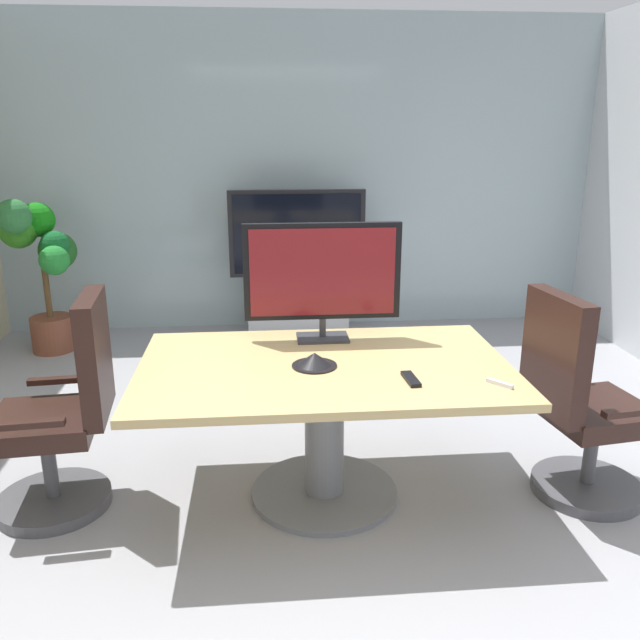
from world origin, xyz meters
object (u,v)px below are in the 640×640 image
(tv_monitor, at_px, (323,275))
(wall_display_unit, at_px, (298,287))
(potted_plant, at_px, (41,258))
(conference_phone, at_px, (314,360))
(office_chair_right, at_px, (579,415))
(remote_control, at_px, (411,379))
(office_chair_left, at_px, (65,422))
(conference_table, at_px, (324,400))

(tv_monitor, relative_size, wall_display_unit, 0.64)
(potted_plant, relative_size, conference_phone, 5.93)
(office_chair_right, height_order, remote_control, office_chair_right)
(office_chair_left, relative_size, tv_monitor, 1.30)
(conference_table, height_order, conference_phone, conference_phone)
(wall_display_unit, height_order, remote_control, wall_display_unit)
(office_chair_left, distance_m, tv_monitor, 1.50)
(office_chair_left, bearing_deg, conference_table, 83.83)
(conference_phone, bearing_deg, remote_control, -27.76)
(wall_display_unit, bearing_deg, tv_monitor, -89.76)
(remote_control, bearing_deg, conference_phone, 148.08)
(potted_plant, height_order, conference_phone, potted_plant)
(office_chair_left, distance_m, office_chair_right, 2.56)
(tv_monitor, xyz_separation_m, remote_control, (0.35, -0.64, -0.35))
(conference_table, distance_m, remote_control, 0.50)
(conference_table, relative_size, remote_control, 10.71)
(office_chair_right, relative_size, remote_control, 6.41)
(conference_phone, bearing_deg, wall_display_unit, 88.58)
(remote_control, bearing_deg, tv_monitor, 114.27)
(tv_monitor, distance_m, conference_phone, 0.54)
(office_chair_left, height_order, office_chair_right, same)
(wall_display_unit, bearing_deg, potted_plant, -172.71)
(potted_plant, distance_m, conference_phone, 3.22)
(conference_phone, bearing_deg, office_chair_right, -3.65)
(wall_display_unit, bearing_deg, remote_control, -83.15)
(tv_monitor, height_order, wall_display_unit, tv_monitor)
(tv_monitor, bearing_deg, conference_phone, -100.56)
(potted_plant, xyz_separation_m, remote_control, (2.48, -2.71, -0.07))
(conference_table, height_order, potted_plant, potted_plant)
(office_chair_right, height_order, wall_display_unit, wall_display_unit)
(office_chair_right, height_order, conference_phone, office_chair_right)
(tv_monitor, distance_m, potted_plant, 2.98)
(office_chair_left, xyz_separation_m, conference_phone, (1.23, -0.05, 0.30))
(remote_control, bearing_deg, wall_display_unit, 92.69)
(tv_monitor, height_order, remote_control, tv_monitor)
(office_chair_left, xyz_separation_m, remote_control, (1.65, -0.28, 0.28))
(office_chair_left, bearing_deg, tv_monitor, 100.58)
(office_chair_right, bearing_deg, wall_display_unit, 15.82)
(office_chair_right, xyz_separation_m, remote_control, (-0.90, -0.14, 0.28))
(conference_phone, distance_m, remote_control, 0.48)
(conference_table, distance_m, wall_display_unit, 2.73)
(potted_plant, bearing_deg, office_chair_left, -71.23)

